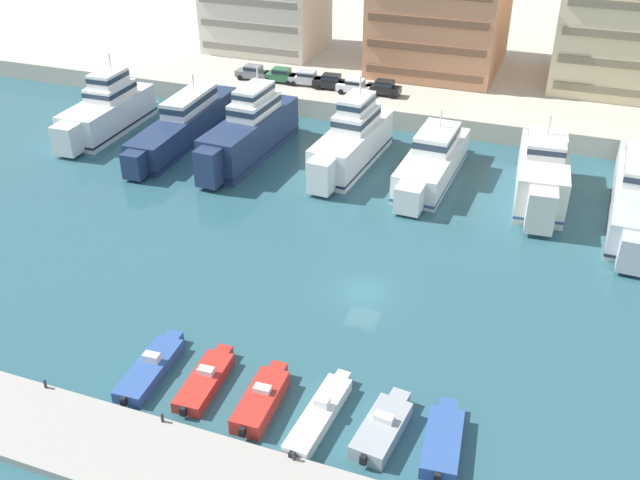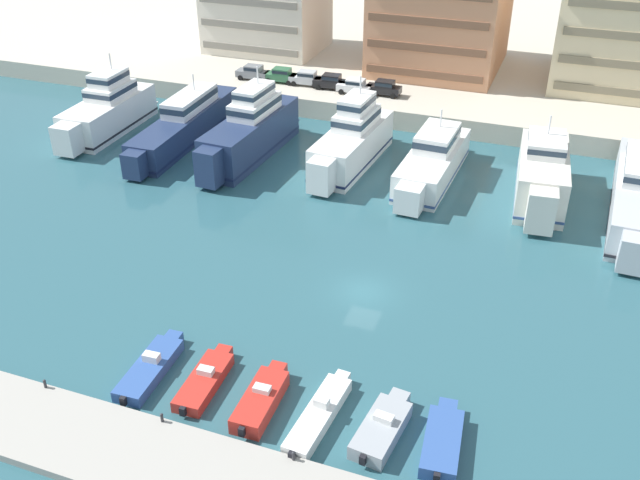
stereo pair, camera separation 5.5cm
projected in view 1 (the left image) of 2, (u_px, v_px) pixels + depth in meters
name	position (u px, v px, depth m)	size (l,w,h in m)	color
ground_plane	(364.00, 292.00, 54.11)	(400.00, 400.00, 0.00)	#2D5B66
quay_promenade	(495.00, 45.00, 107.28)	(180.00, 70.00, 2.27)	beige
yacht_white_far_left	(107.00, 111.00, 80.14)	(4.80, 16.19, 8.38)	white
yacht_navy_left	(185.00, 123.00, 78.18)	(4.27, 22.24, 6.62)	navy
yacht_navy_mid_left	(250.00, 132.00, 74.10)	(4.85, 18.03, 9.01)	navy
yacht_white_center_left	(351.00, 141.00, 72.42)	(5.09, 16.56, 8.74)	white
yacht_white_center	(432.00, 161.00, 69.89)	(4.92, 17.09, 6.49)	white
yacht_ivory_center_right	(542.00, 175.00, 65.87)	(5.38, 15.31, 7.54)	silver
yacht_silver_mid_right	(638.00, 194.00, 63.59)	(4.89, 22.10, 6.64)	silver
motorboat_blue_far_left	(151.00, 368.00, 46.09)	(2.22, 7.13, 1.36)	#33569E
motorboat_red_left	(205.00, 380.00, 45.10)	(2.09, 6.45, 1.22)	red
motorboat_red_mid_left	(262.00, 399.00, 43.42)	(2.05, 6.23, 1.43)	red
motorboat_white_center_left	(320.00, 414.00, 42.50)	(2.09, 7.70, 1.41)	white
motorboat_grey_center	(383.00, 428.00, 41.47)	(2.63, 6.10, 1.40)	#9EA3A8
motorboat_blue_center_right	(443.00, 441.00, 40.72)	(2.51, 6.21, 0.89)	#33569E
car_grey_far_left	(253.00, 72.00, 89.43)	(4.12, 1.95, 1.80)	slate
car_green_left	(281.00, 75.00, 88.47)	(4.16, 2.04, 1.80)	#2D6642
car_silver_mid_left	(306.00, 78.00, 87.52)	(4.18, 2.09, 1.80)	#B7BCC1
car_black_center_left	(331.00, 81.00, 86.39)	(4.18, 2.08, 1.80)	black
car_white_center	(354.00, 86.00, 84.91)	(4.11, 1.94, 1.80)	white
car_black_center_right	(384.00, 87.00, 84.44)	(4.12, 1.95, 1.80)	black
apartment_block_left	(443.00, 3.00, 90.49)	(16.02, 17.76, 18.17)	tan
bollard_west	(45.00, 384.00, 44.17)	(0.20, 0.20, 0.61)	#2D2D33
bollard_west_mid	(162.00, 417.00, 41.70)	(0.20, 0.20, 0.61)	#2D2D33
bollard_east_mid	(294.00, 455.00, 39.23)	(0.20, 0.20, 0.61)	#2D2D33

